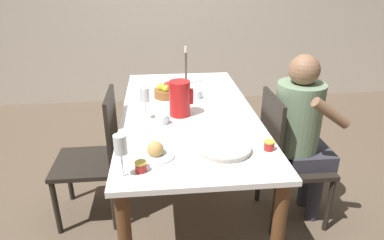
{
  "coord_description": "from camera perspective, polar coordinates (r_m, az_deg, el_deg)",
  "views": [
    {
      "loc": [
        -0.19,
        -2.17,
        1.64
      ],
      "look_at": [
        0.0,
        -0.27,
        0.79
      ],
      "focal_mm": 32.0,
      "sensor_mm": 36.0,
      "label": 1
    }
  ],
  "objects": [
    {
      "name": "candlestick_tall",
      "position": [
        2.88,
        -1.03,
        8.37
      ],
      "size": [
        0.06,
        0.06,
        0.32
      ],
      "color": "#4C4238",
      "rests_on": "dining_table"
    },
    {
      "name": "ground_plane",
      "position": [
        2.73,
        -0.59,
        -12.92
      ],
      "size": [
        20.0,
        20.0,
        0.0
      ],
      "primitive_type": "plane",
      "color": "brown"
    },
    {
      "name": "fruit_bowl",
      "position": [
        2.6,
        -4.26,
        4.79
      ],
      "size": [
        0.19,
        0.19,
        0.11
      ],
      "color": "brown",
      "rests_on": "dining_table"
    },
    {
      "name": "dining_table",
      "position": [
        2.4,
        -0.66,
        -0.58
      ],
      "size": [
        0.9,
        1.8,
        0.74
      ],
      "color": "white",
      "rests_on": "ground_plane"
    },
    {
      "name": "chair_opposite",
      "position": [
        2.41,
        -15.66,
        -5.59
      ],
      "size": [
        0.42,
        0.42,
        0.92
      ],
      "rotation": [
        0.0,
        0.0,
        1.57
      ],
      "color": "black",
      "rests_on": "ground_plane"
    },
    {
      "name": "wine_glass_water",
      "position": [
        2.19,
        -7.9,
        3.96
      ],
      "size": [
        0.06,
        0.06,
        0.21
      ],
      "color": "white",
      "rests_on": "dining_table"
    },
    {
      "name": "person_seated",
      "position": [
        2.34,
        17.81,
        -1.12
      ],
      "size": [
        0.39,
        0.41,
        1.17
      ],
      "rotation": [
        0.0,
        0.0,
        -1.57
      ],
      "color": "#33333D",
      "rests_on": "ground_plane"
    },
    {
      "name": "jam_jar_amber",
      "position": [
        1.68,
        -8.54,
        -7.61
      ],
      "size": [
        0.06,
        0.06,
        0.05
      ],
      "color": "#A81E1E",
      "rests_on": "dining_table"
    },
    {
      "name": "chair_person_side",
      "position": [
        2.39,
        15.35,
        -5.9
      ],
      "size": [
        0.42,
        0.42,
        0.92
      ],
      "rotation": [
        0.0,
        0.0,
        -1.57
      ],
      "color": "black",
      "rests_on": "ground_plane"
    },
    {
      "name": "serving_tray",
      "position": [
        1.85,
        5.37,
        -4.69
      ],
      "size": [
        0.29,
        0.29,
        0.03
      ],
      "color": "#B7B2A8",
      "rests_on": "dining_table"
    },
    {
      "name": "bread_plate",
      "position": [
        1.8,
        -6.11,
        -5.29
      ],
      "size": [
        0.2,
        0.2,
        0.09
      ],
      "color": "silver",
      "rests_on": "dining_table"
    },
    {
      "name": "wine_glass_juice",
      "position": [
        1.59,
        -11.82,
        -4.42
      ],
      "size": [
        0.06,
        0.06,
        0.22
      ],
      "color": "white",
      "rests_on": "dining_table"
    },
    {
      "name": "jam_jar_red",
      "position": [
        1.89,
        12.75,
        -4.07
      ],
      "size": [
        0.06,
        0.06,
        0.05
      ],
      "color": "#A81E1E",
      "rests_on": "dining_table"
    },
    {
      "name": "teacup_across",
      "position": [
        2.56,
        0.62,
        4.1
      ],
      "size": [
        0.14,
        0.14,
        0.07
      ],
      "color": "silver",
      "rests_on": "dining_table"
    },
    {
      "name": "red_pitcher",
      "position": [
        2.25,
        -2.06,
        3.64
      ],
      "size": [
        0.16,
        0.14,
        0.23
      ],
      "color": "red",
      "rests_on": "dining_table"
    },
    {
      "name": "teacup_near_person",
      "position": [
        2.15,
        -5.07,
        -0.06
      ],
      "size": [
        0.14,
        0.14,
        0.07
      ],
      "color": "silver",
      "rests_on": "dining_table"
    }
  ]
}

